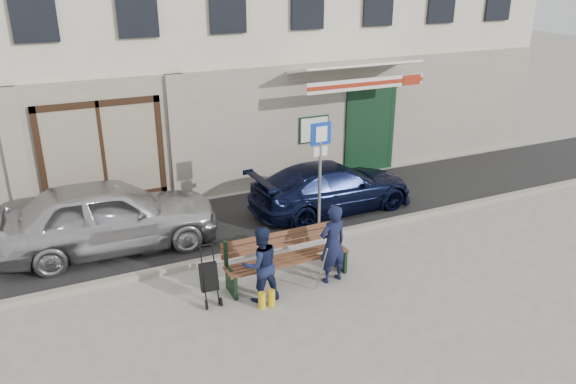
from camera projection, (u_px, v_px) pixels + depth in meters
ground at (324, 279)px, 10.67m from camera, size 80.00×80.00×0.00m
asphalt_lane at (262, 218)px, 13.28m from camera, size 60.00×3.20×0.01m
curb at (290, 243)px, 11.91m from camera, size 60.00×0.18×0.12m
car_silver at (109, 215)px, 11.56m from camera, size 4.50×2.00×1.51m
car_navy at (332, 187)px, 13.51m from camera, size 4.15×1.81×1.19m
parking_sign at (320, 162)px, 11.81m from camera, size 0.47×0.08×2.55m
bench at (285, 259)px, 10.44m from camera, size 2.40×1.17×0.98m
man at (333, 244)px, 10.33m from camera, size 0.60×0.43×1.53m
woman at (261, 264)px, 9.76m from camera, size 0.70×0.55×1.41m
stroller at (209, 278)px, 9.77m from camera, size 0.33×0.45×1.06m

